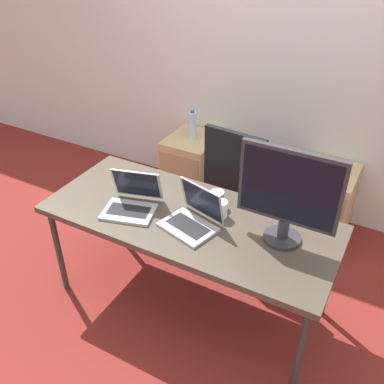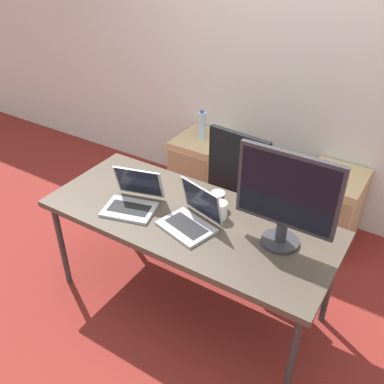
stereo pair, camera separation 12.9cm
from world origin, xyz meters
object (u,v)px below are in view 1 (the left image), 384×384
object	(u,v)px
laptop_left	(193,218)
coffee_cup_brown	(217,199)
water_bottle	(192,125)
cabinet_right	(323,203)
office_chair	(243,204)
coffee_cup_white	(220,209)
laptop_right	(132,202)
monitor	(288,195)
cabinet_left	(192,167)

from	to	relation	value
laptop_left	coffee_cup_brown	size ratio (longest dim) A/B	3.40
water_bottle	laptop_left	world-z (taller)	laptop_left
cabinet_right	laptop_left	size ratio (longest dim) A/B	1.64
office_chair	coffee_cup_brown	xyz separation A→B (m)	(0.03, -0.54, 0.38)
cabinet_right	coffee_cup_white	size ratio (longest dim) A/B	5.49
laptop_right	monitor	xyz separation A→B (m)	(0.89, 0.16, 0.25)
laptop_left	coffee_cup_white	bearing A→B (deg)	55.54
cabinet_right	monitor	size ratio (longest dim) A/B	1.04
laptop_left	coffee_cup_white	world-z (taller)	laptop_left
laptop_left	laptop_right	bearing A→B (deg)	-174.73
laptop_left	cabinet_left	bearing A→B (deg)	118.72
cabinet_left	coffee_cup_brown	size ratio (longest dim) A/B	5.56
office_chair	laptop_left	distance (m)	0.86
monitor	coffee_cup_brown	bearing A→B (deg)	165.90
laptop_left	monitor	size ratio (longest dim) A/B	0.64
laptop_left	coffee_cup_brown	xyz separation A→B (m)	(0.04, 0.23, 0.00)
office_chair	cabinet_left	bearing A→B (deg)	146.97
coffee_cup_white	cabinet_left	bearing A→B (deg)	125.80
laptop_right	monitor	bearing A→B (deg)	10.10
coffee_cup_white	monitor	bearing A→B (deg)	-4.05
office_chair	laptop_right	size ratio (longest dim) A/B	2.93
office_chair	monitor	distance (m)	1.02
water_bottle	coffee_cup_brown	world-z (taller)	water_bottle
cabinet_right	monitor	bearing A→B (deg)	-91.13
water_bottle	laptop_left	size ratio (longest dim) A/B	0.71
water_bottle	monitor	xyz separation A→B (m)	(1.15, -1.09, 0.31)
cabinet_left	coffee_cup_white	world-z (taller)	coffee_cup_white
office_chair	coffee_cup_white	bearing A→B (deg)	-81.53
water_bottle	laptop_left	bearing A→B (deg)	-61.32
cabinet_right	coffee_cup_brown	size ratio (longest dim) A/B	5.56
coffee_cup_white	coffee_cup_brown	bearing A→B (deg)	126.44
coffee_cup_white	laptop_right	bearing A→B (deg)	-159.60
coffee_cup_brown	cabinet_right	bearing A→B (deg)	64.13
office_chair	cabinet_left	xyz separation A→B (m)	(-0.67, 0.44, -0.09)
cabinet_right	coffee_cup_brown	distance (m)	1.18
coffee_cup_white	coffee_cup_brown	world-z (taller)	coffee_cup_white
cabinet_left	water_bottle	xyz separation A→B (m)	(0.00, 0.00, 0.41)
office_chair	water_bottle	size ratio (longest dim) A/B	4.15
water_bottle	monitor	world-z (taller)	monitor
monitor	laptop_right	bearing A→B (deg)	-169.90
laptop_right	coffee_cup_brown	size ratio (longest dim) A/B	3.44
laptop_right	coffee_cup_white	size ratio (longest dim) A/B	3.39
office_chair	cabinet_right	xyz separation A→B (m)	(0.50, 0.44, -0.09)
laptop_right	coffee_cup_white	bearing A→B (deg)	20.40
office_chair	cabinet_right	size ratio (longest dim) A/B	1.81
laptop_left	monitor	xyz separation A→B (m)	(0.49, 0.12, 0.25)
laptop_right	cabinet_left	bearing A→B (deg)	102.08
monitor	water_bottle	bearing A→B (deg)	136.59
cabinet_right	laptop_left	world-z (taller)	laptop_left
laptop_right	office_chair	bearing A→B (deg)	63.39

